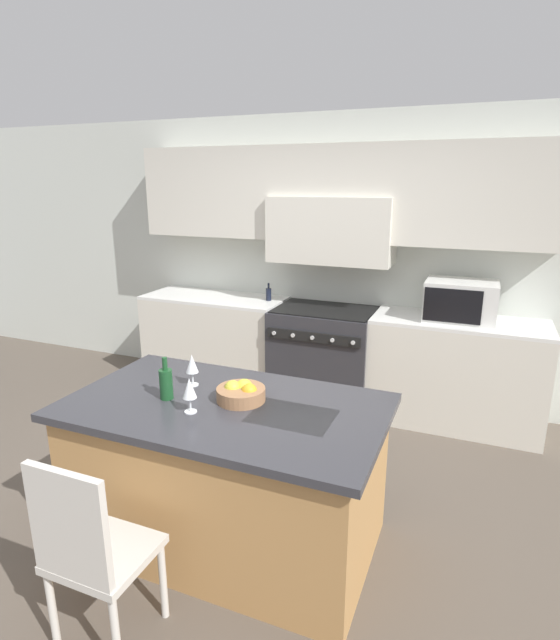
{
  "coord_description": "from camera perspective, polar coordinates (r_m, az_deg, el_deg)",
  "views": [
    {
      "loc": [
        1.32,
        -2.48,
        2.09
      ],
      "look_at": [
        0.03,
        0.66,
        1.14
      ],
      "focal_mm": 28.0,
      "sensor_mm": 36.0,
      "label": 1
    }
  ],
  "objects": [
    {
      "name": "kitchen_island",
      "position": [
        3.06,
        -6.07,
        -16.93
      ],
      "size": [
        1.79,
        1.03,
        0.89
      ],
      "color": "#B7844C",
      "rests_on": "ground_plane"
    },
    {
      "name": "fruit_bowl",
      "position": [
        2.86,
        -4.46,
        -8.27
      ],
      "size": [
        0.28,
        0.28,
        0.11
      ],
      "color": "#996B47",
      "rests_on": "kitchen_island"
    },
    {
      "name": "microwave",
      "position": [
        4.46,
        19.93,
        2.07
      ],
      "size": [
        0.58,
        0.42,
        0.34
      ],
      "color": "silver",
      "rests_on": "back_counter"
    },
    {
      "name": "wine_glass_near",
      "position": [
        2.72,
        -10.3,
        -7.78
      ],
      "size": [
        0.08,
        0.08,
        0.2
      ],
      "color": "white",
      "rests_on": "kitchen_island"
    },
    {
      "name": "wine_bottle",
      "position": [
        2.92,
        -12.89,
        -7.04
      ],
      "size": [
        0.08,
        0.08,
        0.25
      ],
      "color": "#194723",
      "rests_on": "kitchen_island"
    },
    {
      "name": "back_cabinetry",
      "position": [
        4.8,
        6.31,
        9.82
      ],
      "size": [
        10.0,
        0.46,
        2.7
      ],
      "color": "silver",
      "rests_on": "ground_plane"
    },
    {
      "name": "back_counter",
      "position": [
        4.82,
        5.09,
        -3.99
      ],
      "size": [
        3.83,
        0.62,
        0.95
      ],
      "color": "silver",
      "rests_on": "ground_plane"
    },
    {
      "name": "oil_bottle_on_counter",
      "position": [
        4.92,
        -1.31,
        3.0
      ],
      "size": [
        0.05,
        0.05,
        0.18
      ],
      "color": "black",
      "rests_on": "back_counter"
    },
    {
      "name": "island_chair",
      "position": [
        2.54,
        -20.87,
        -23.17
      ],
      "size": [
        0.42,
        0.4,
        0.98
      ],
      "color": "beige",
      "rests_on": "ground_plane"
    },
    {
      "name": "wine_glass_far",
      "position": [
        3.06,
        -10.03,
        -5.04
      ],
      "size": [
        0.08,
        0.08,
        0.2
      ],
      "color": "white",
      "rests_on": "kitchen_island"
    },
    {
      "name": "ground_plane",
      "position": [
        3.5,
        -4.92,
        -21.02
      ],
      "size": [
        10.0,
        10.0,
        0.0
      ],
      "primitive_type": "plane",
      "color": "brown"
    },
    {
      "name": "range_stove",
      "position": [
        4.81,
        5.02,
        -4.12
      ],
      "size": [
        0.94,
        0.7,
        0.94
      ],
      "color": "#2D2D33",
      "rests_on": "ground_plane"
    }
  ]
}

